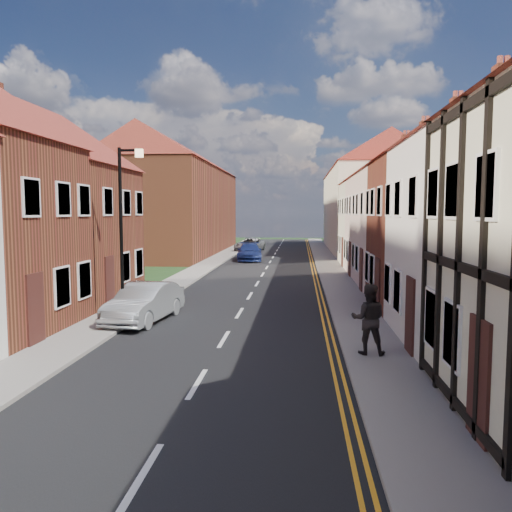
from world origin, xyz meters
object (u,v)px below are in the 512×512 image
car_far (249,252)px  car_distant (250,245)px  pedestrian_right (368,319)px  lamppost (123,223)px  car_mid (145,303)px

car_far → car_distant: 9.48m
car_distant → pedestrian_right: bearing=-69.3°
pedestrian_right → car_distant: bearing=-73.3°
lamppost → car_distant: bearing=88.0°
car_mid → car_far: (1.44, 22.97, 0.00)m
lamppost → pedestrian_right: lamppost is taller
car_mid → car_distant: size_ratio=0.86×
car_mid → car_far: bearing=94.0°
car_far → car_distant: size_ratio=0.98×
lamppost → car_far: bearing=85.0°
lamppost → car_distant: (1.13, 32.69, -2.86)m
car_far → pedestrian_right: (5.91, -26.83, 0.37)m
car_far → car_distant: bearing=90.2°
lamppost → pedestrian_right: 9.07m
lamppost → car_far: (2.05, 23.25, -2.85)m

